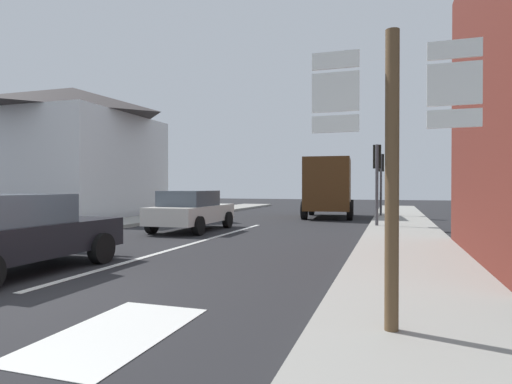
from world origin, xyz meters
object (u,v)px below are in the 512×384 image
object	(u,v)px
sedan_near	(11,233)
traffic_light_near_right	(377,167)
route_sign_post	(392,157)
traffic_light_far_right	(381,171)
sedan_far	(191,210)
delivery_truck	(329,186)

from	to	relation	value
sedan_near	traffic_light_near_right	bearing A→B (deg)	60.71
route_sign_post	traffic_light_far_right	distance (m)	18.44
sedan_near	sedan_far	distance (m)	8.00
traffic_light_far_right	route_sign_post	bearing A→B (deg)	-88.28
sedan_far	delivery_truck	bearing A→B (deg)	64.86
sedan_near	delivery_truck	world-z (taller)	delivery_truck
sedan_near	route_sign_post	bearing A→B (deg)	-12.32
sedan_far	delivery_truck	xyz separation A→B (m)	(3.84, 8.19, 0.89)
delivery_truck	sedan_near	bearing A→B (deg)	-102.24
sedan_far	traffic_light_near_right	bearing A→B (deg)	24.20
sedan_near	sedan_far	bearing A→B (deg)	92.39
sedan_near	traffic_light_near_right	size ratio (longest dim) A/B	1.30
sedan_near	route_sign_post	distance (m)	6.91
traffic_light_far_right	traffic_light_near_right	xyz separation A→B (m)	(0.00, -6.08, -0.07)
sedan_far	route_sign_post	world-z (taller)	route_sign_post
sedan_near	delivery_truck	distance (m)	16.58
delivery_truck	traffic_light_far_right	distance (m)	2.83
delivery_truck	route_sign_post	world-z (taller)	route_sign_post
traffic_light_near_right	sedan_far	bearing A→B (deg)	-155.80
route_sign_post	traffic_light_far_right	xyz separation A→B (m)	(-0.55, 18.42, 0.55)
sedan_far	traffic_light_far_right	world-z (taller)	traffic_light_far_right
sedan_far	traffic_light_near_right	world-z (taller)	traffic_light_near_right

